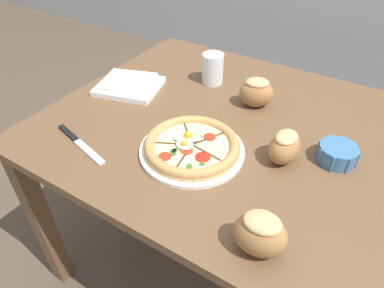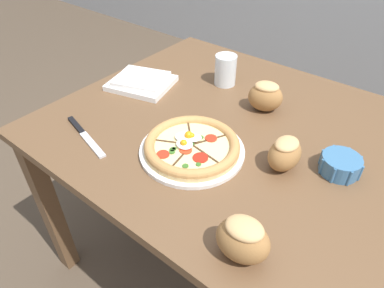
{
  "view_description": "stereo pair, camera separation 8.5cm",
  "coord_description": "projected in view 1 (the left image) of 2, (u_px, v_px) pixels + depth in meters",
  "views": [
    {
      "loc": [
        0.38,
        -0.82,
        1.37
      ],
      "look_at": [
        -0.02,
        -0.19,
        0.77
      ],
      "focal_mm": 32.0,
      "sensor_mm": 36.0,
      "label": 1
    },
    {
      "loc": [
        0.45,
        -0.77,
        1.37
      ],
      "look_at": [
        -0.02,
        -0.19,
        0.77
      ],
      "focal_mm": 32.0,
      "sensor_mm": 36.0,
      "label": 2
    }
  ],
  "objects": [
    {
      "name": "water_glass",
      "position": [
        213.0,
        70.0,
        1.28
      ],
      "size": [
        0.08,
        0.08,
        0.11
      ],
      "color": "white",
      "rests_on": "dining_table"
    },
    {
      "name": "dining_table",
      "position": [
        226.0,
        147.0,
        1.16
      ],
      "size": [
        1.14,
        0.97,
        0.74
      ],
      "color": "brown",
      "rests_on": "ground_plane"
    },
    {
      "name": "pizza",
      "position": [
        192.0,
        147.0,
        0.97
      ],
      "size": [
        0.3,
        0.3,
        0.05
      ],
      "color": "white",
      "rests_on": "dining_table"
    },
    {
      "name": "ground_plane",
      "position": [
        217.0,
        255.0,
        1.56
      ],
      "size": [
        12.0,
        12.0,
        0.0
      ],
      "primitive_type": "plane",
      "color": "brown"
    },
    {
      "name": "ramekin_bowl",
      "position": [
        337.0,
        153.0,
        0.94
      ],
      "size": [
        0.11,
        0.11,
        0.05
      ],
      "color": "teal",
      "rests_on": "dining_table"
    },
    {
      "name": "napkin_folded",
      "position": [
        128.0,
        85.0,
        1.25
      ],
      "size": [
        0.26,
        0.24,
        0.04
      ],
      "rotation": [
        0.0,
        0.0,
        0.26
      ],
      "color": "white",
      "rests_on": "dining_table"
    },
    {
      "name": "bread_piece_mid",
      "position": [
        285.0,
        147.0,
        0.92
      ],
      "size": [
        0.09,
        0.11,
        0.09
      ],
      "rotation": [
        0.0,
        0.0,
        1.46
      ],
      "color": "#A3703D",
      "rests_on": "dining_table"
    },
    {
      "name": "bread_piece_far",
      "position": [
        256.0,
        92.0,
        1.14
      ],
      "size": [
        0.14,
        0.12,
        0.1
      ],
      "rotation": [
        0.0,
        0.0,
        0.38
      ],
      "color": "#A3703D",
      "rests_on": "dining_table"
    },
    {
      "name": "bread_piece_near",
      "position": [
        260.0,
        233.0,
        0.7
      ],
      "size": [
        0.13,
        0.1,
        0.1
      ],
      "rotation": [
        0.0,
        0.0,
        0.14
      ],
      "color": "#A3703D",
      "rests_on": "dining_table"
    },
    {
      "name": "knife_main",
      "position": [
        80.0,
        143.0,
        1.01
      ],
      "size": [
        0.24,
        0.08,
        0.01
      ],
      "rotation": [
        0.0,
        0.0,
        -0.25
      ],
      "color": "silver",
      "rests_on": "dining_table"
    }
  ]
}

